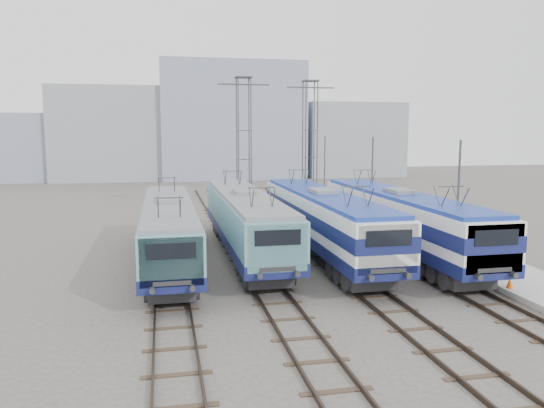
{
  "coord_description": "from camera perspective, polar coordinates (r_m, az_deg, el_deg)",
  "views": [
    {
      "loc": [
        -7.02,
        -23.72,
        7.48
      ],
      "look_at": [
        -0.63,
        7.0,
        3.13
      ],
      "focal_mm": 35.0,
      "sensor_mm": 36.0,
      "label": 1
    }
  ],
  "objects": [
    {
      "name": "ground",
      "position": [
        25.84,
        4.58,
        -8.97
      ],
      "size": [
        160.0,
        160.0,
        0.0
      ],
      "primitive_type": "plane",
      "color": "#514C47"
    },
    {
      "name": "locomotive_far_right",
      "position": [
        32.32,
        13.62,
        -1.39
      ],
      "size": [
        2.98,
        18.85,
        3.54
      ],
      "color": "#141A51",
      "rests_on": "ground"
    },
    {
      "name": "building_center",
      "position": [
        86.44,
        -4.48,
        8.87
      ],
      "size": [
        22.0,
        14.0,
        18.0
      ],
      "primitive_type": "cube",
      "color": "#848CA4",
      "rests_on": "ground"
    },
    {
      "name": "mast_rear",
      "position": [
        52.27,
        5.68,
        3.48
      ],
      "size": [
        0.12,
        0.12,
        7.0
      ],
      "primitive_type": "cylinder",
      "color": "#3F4247",
      "rests_on": "ground"
    },
    {
      "name": "mast_mid",
      "position": [
        41.02,
        10.7,
        2.18
      ],
      "size": [
        0.12,
        0.12,
        7.0
      ],
      "primitive_type": "cylinder",
      "color": "#3F4247",
      "rests_on": "ground"
    },
    {
      "name": "catenary_tower_east",
      "position": [
        49.6,
        4.09,
        6.9
      ],
      "size": [
        4.5,
        1.2,
        12.0
      ],
      "color": "#3F4247",
      "rests_on": "ground"
    },
    {
      "name": "locomotive_center_right",
      "position": [
        31.46,
        5.54,
        -1.44
      ],
      "size": [
        2.99,
        18.89,
        3.55
      ],
      "color": "#141A51",
      "rests_on": "ground"
    },
    {
      "name": "building_west",
      "position": [
        86.0,
        -16.54,
        7.24
      ],
      "size": [
        18.0,
        12.0,
        14.0
      ],
      "primitive_type": "cube",
      "color": "#8B939C",
      "rests_on": "ground"
    },
    {
      "name": "catenary_tower_west",
      "position": [
        46.26,
        -3.05,
        6.83
      ],
      "size": [
        4.5,
        1.2,
        12.0
      ],
      "color": "#3F4247",
      "rests_on": "ground"
    },
    {
      "name": "mast_front",
      "position": [
        30.35,
        19.34,
        -0.1
      ],
      "size": [
        0.12,
        0.12,
        7.0
      ],
      "primitive_type": "cylinder",
      "color": "#3F4247",
      "rests_on": "ground"
    },
    {
      "name": "platform",
      "position": [
        36.83,
        16.44,
        -3.92
      ],
      "size": [
        4.0,
        70.0,
        0.3
      ],
      "primitive_type": "cube",
      "color": "#9E9E99",
      "rests_on": "ground"
    },
    {
      "name": "building_east",
      "position": [
        91.17,
        8.2,
        6.87
      ],
      "size": [
        16.0,
        12.0,
        12.0
      ],
      "primitive_type": "cube",
      "color": "#8B939C",
      "rests_on": "ground"
    },
    {
      "name": "locomotive_center_left",
      "position": [
        31.52,
        -2.89,
        -1.59
      ],
      "size": [
        2.93,
        18.5,
        3.48
      ],
      "color": "#141A51",
      "rests_on": "ground"
    },
    {
      "name": "safety_cone",
      "position": [
        26.91,
        24.22,
        -7.73
      ],
      "size": [
        0.31,
        0.31,
        0.52
      ],
      "primitive_type": "cone",
      "color": "#F6550C",
      "rests_on": "platform"
    },
    {
      "name": "locomotive_far_left",
      "position": [
        29.72,
        -11.06,
        -2.51
      ],
      "size": [
        2.78,
        17.56,
        3.3
      ],
      "color": "#141A51",
      "rests_on": "ground"
    },
    {
      "name": "building_far_west",
      "position": [
        88.78,
        -26.88,
        5.44
      ],
      "size": [
        14.0,
        10.0,
        10.0
      ],
      "primitive_type": "cube",
      "color": "#848CA4",
      "rests_on": "ground"
    }
  ]
}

